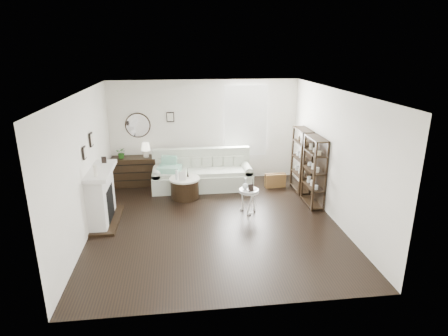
{
  "coord_description": "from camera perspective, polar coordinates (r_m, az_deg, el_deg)",
  "views": [
    {
      "loc": [
        -0.67,
        -7.1,
        3.5
      ],
      "look_at": [
        0.29,
        0.8,
        0.92
      ],
      "focal_mm": 30.0,
      "sensor_mm": 36.0,
      "label": 1
    }
  ],
  "objects": [
    {
      "name": "card_frame_drum",
      "position": [
        8.8,
        -6.37,
        -1.23
      ],
      "size": [
        0.18,
        0.11,
        0.22
      ],
      "primitive_type": "cube",
      "rotation": [
        -0.21,
        0.0,
        0.32
      ],
      "color": "silver",
      "rests_on": "drum_table"
    },
    {
      "name": "suitcase",
      "position": [
        9.86,
        7.8,
        -1.88
      ],
      "size": [
        0.54,
        0.21,
        0.35
      ],
      "primitive_type": "cube",
      "rotation": [
        0.0,
        0.0,
        0.06
      ],
      "color": "brown",
      "rests_on": "ground"
    },
    {
      "name": "pedestal_table",
      "position": [
        8.22,
        3.81,
        -3.56
      ],
      "size": [
        0.44,
        0.44,
        0.53
      ],
      "rotation": [
        0.0,
        0.0,
        0.01
      ],
      "color": "silver",
      "rests_on": "ground"
    },
    {
      "name": "fireplace",
      "position": [
        8.14,
        -18.12,
        -4.3
      ],
      "size": [
        0.5,
        1.4,
        1.84
      ],
      "color": "silver",
      "rests_on": "ground"
    },
    {
      "name": "card_frame_ped",
      "position": [
        8.07,
        4.11,
        -3.04
      ],
      "size": [
        0.13,
        0.08,
        0.16
      ],
      "primitive_type": "cube",
      "rotation": [
        -0.21,
        0.0,
        0.26
      ],
      "color": "black",
      "rests_on": "pedestal_table"
    },
    {
      "name": "potted_plant",
      "position": [
        9.98,
        -15.34,
        2.25
      ],
      "size": [
        0.3,
        0.27,
        0.29
      ],
      "primitive_type": "imported",
      "rotation": [
        0.0,
        0.0,
        -0.18
      ],
      "color": "#205117",
      "rests_on": "dresser"
    },
    {
      "name": "eiffel_ped",
      "position": [
        8.21,
        4.39,
        -2.54
      ],
      "size": [
        0.12,
        0.12,
        0.19
      ],
      "primitive_type": null,
      "rotation": [
        0.0,
        0.0,
        0.09
      ],
      "color": "black",
      "rests_on": "pedestal_table"
    },
    {
      "name": "dresser",
      "position": [
        10.14,
        -13.48,
        -0.46
      ],
      "size": [
        1.14,
        0.49,
        0.76
      ],
      "color": "black",
      "rests_on": "ground"
    },
    {
      "name": "table_lamp",
      "position": [
        9.94,
        -11.82,
        2.72
      ],
      "size": [
        0.31,
        0.31,
        0.38
      ],
      "primitive_type": null,
      "rotation": [
        0.0,
        0.0,
        -0.32
      ],
      "color": "white",
      "rests_on": "dresser"
    },
    {
      "name": "shelf_unit_near",
      "position": [
        8.74,
        13.55,
        -0.52
      ],
      "size": [
        0.3,
        0.8,
        1.6
      ],
      "color": "black",
      "rests_on": "ground"
    },
    {
      "name": "eiffel_drum",
      "position": [
        9.03,
        -5.55,
        -0.78
      ],
      "size": [
        0.13,
        0.13,
        0.2
      ],
      "primitive_type": null,
      "rotation": [
        0.0,
        0.0,
        0.15
      ],
      "color": "black",
      "rests_on": "drum_table"
    },
    {
      "name": "drum_table",
      "position": [
        9.1,
        -5.99,
        -3.0
      ],
      "size": [
        0.73,
        0.73,
        0.51
      ],
      "rotation": [
        0.0,
        0.0,
        0.21
      ],
      "color": "black",
      "rests_on": "ground"
    },
    {
      "name": "bottle_drum",
      "position": [
        8.89,
        -7.24,
        -0.89
      ],
      "size": [
        0.06,
        0.06,
        0.27
      ],
      "primitive_type": "cylinder",
      "color": "silver",
      "rests_on": "drum_table"
    },
    {
      "name": "sofa",
      "position": [
        9.73,
        -3.35,
        -1.1
      ],
      "size": [
        2.54,
        0.88,
        0.99
      ],
      "color": "beige",
      "rests_on": "ground"
    },
    {
      "name": "shelf_unit_far",
      "position": [
        9.54,
        11.72,
        1.18
      ],
      "size": [
        0.3,
        0.8,
        1.6
      ],
      "color": "black",
      "rests_on": "ground"
    },
    {
      "name": "quilt",
      "position": [
        9.51,
        -8.32,
        -0.1
      ],
      "size": [
        0.64,
        0.57,
        0.14
      ],
      "primitive_type": "cube",
      "rotation": [
        0.0,
        0.0,
        -0.25
      ],
      "color": "#25896F",
      "rests_on": "sofa"
    },
    {
      "name": "flask_ped",
      "position": [
        8.16,
        3.28,
        -2.41
      ],
      "size": [
        0.14,
        0.14,
        0.26
      ],
      "primitive_type": null,
      "color": "silver",
      "rests_on": "pedestal_table"
    },
    {
      "name": "room",
      "position": [
        10.08,
        1.23,
        7.09
      ],
      "size": [
        5.5,
        5.5,
        5.5
      ],
      "color": "black",
      "rests_on": "ground"
    }
  ]
}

